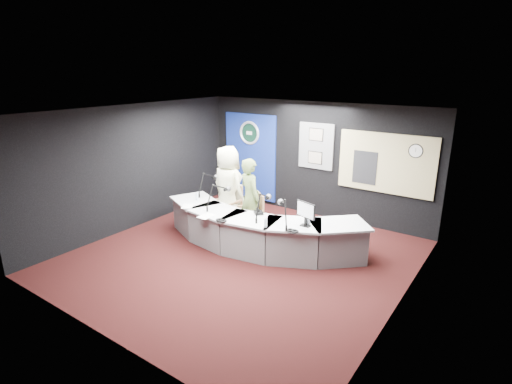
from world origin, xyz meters
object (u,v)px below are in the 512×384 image
Objects in this scene: broadcast_desk at (255,230)px; person_man at (228,187)px; armchair_right at (250,215)px; person_woman at (250,198)px; armchair_left at (229,209)px.

broadcast_desk is 1.44m from person_man.
person_man is (-1.17, 0.60, 0.57)m from broadcast_desk.
person_man is at bearing -157.29° from armchair_right.
armchair_right is 0.52× the size of person_man.
person_woman is at bearing -26.44° from armchair_right.
armchair_right is at bearing 135.36° from broadcast_desk.
armchair_right is at bearing 176.13° from person_man.
broadcast_desk is at bearing 161.34° from person_woman.
armchair_right is 0.57× the size of person_woman.
person_man reaches higher than person_woman.
armchair_right is (0.76, -0.19, 0.07)m from armchair_left.
armchair_right is at bearing -37.45° from person_woman.
armchair_left is at bearing 11.70° from person_woman.
person_man reaches higher than armchair_left.
armchair_right is at bearing -10.17° from armchair_left.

